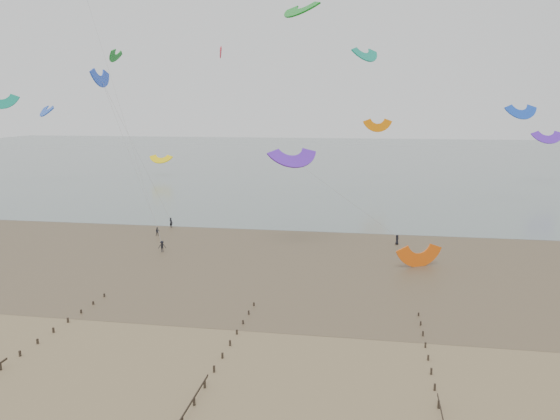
{
  "coord_description": "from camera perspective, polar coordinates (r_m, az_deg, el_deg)",
  "views": [
    {
      "loc": [
        16.54,
        -44.83,
        21.96
      ],
      "look_at": [
        4.28,
        28.0,
        8.0
      ],
      "focal_mm": 35.0,
      "sensor_mm": 36.0,
      "label": 1
    }
  ],
  "objects": [
    {
      "name": "kitesurfers",
      "position": [
        92.23,
        11.14,
        -2.74
      ],
      "size": [
        133.76,
        23.32,
        1.75
      ],
      "color": "black",
      "rests_on": "ground"
    },
    {
      "name": "ground",
      "position": [
        52.59,
        -10.01,
        -14.15
      ],
      "size": [
        500.0,
        500.0,
        0.0
      ],
      "primitive_type": "plane",
      "color": "brown",
      "rests_on": "ground"
    },
    {
      "name": "grounded_kite",
      "position": [
        79.14,
        14.31,
        -5.75
      ],
      "size": [
        7.39,
        6.85,
        3.26
      ],
      "primitive_type": null,
      "rotation": [
        1.54,
        0.0,
        0.49
      ],
      "color": "#E7580E",
      "rests_on": "ground"
    },
    {
      "name": "kitesurfer_lead",
      "position": [
        102.93,
        -11.32,
        -1.29
      ],
      "size": [
        0.81,
        0.69,
        1.89
      ],
      "primitive_type": "imported",
      "rotation": [
        0.0,
        0.0,
        2.73
      ],
      "color": "black",
      "rests_on": "ground"
    },
    {
      "name": "sea_and_shore",
      "position": [
        84.77,
        -4.87,
        -4.35
      ],
      "size": [
        500.0,
        665.0,
        0.03
      ],
      "color": "#475654",
      "rests_on": "ground"
    },
    {
      "name": "kites_airborne",
      "position": [
        137.87,
        -5.04,
        10.53
      ],
      "size": [
        228.82,
        128.89,
        40.66
      ],
      "color": "#991E52",
      "rests_on": "ground"
    }
  ]
}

